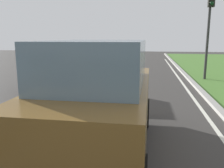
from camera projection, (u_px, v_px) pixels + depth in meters
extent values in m
plane|color=#383533|center=(106.00, 91.00, 10.41)|extent=(60.00, 60.00, 0.00)
cube|color=silver|center=(90.00, 91.00, 10.51)|extent=(0.12, 32.00, 0.01)
cube|color=silver|center=(190.00, 94.00, 9.88)|extent=(0.12, 32.00, 0.01)
cube|color=#9E9B93|center=(203.00, 93.00, 9.79)|extent=(0.24, 48.00, 0.12)
cube|color=brown|center=(100.00, 108.00, 4.79)|extent=(1.94, 4.52, 1.10)
cube|color=slate|center=(98.00, 62.00, 4.46)|extent=(1.73, 2.72, 0.80)
cylinder|color=black|center=(81.00, 110.00, 6.52)|extent=(0.23, 0.76, 0.76)
cylinder|color=black|center=(145.00, 113.00, 6.24)|extent=(0.23, 0.76, 0.76)
cube|color=black|center=(55.00, 72.00, 11.36)|extent=(1.68, 3.72, 0.80)
cube|color=slate|center=(52.00, 57.00, 10.97)|extent=(1.50, 1.92, 0.68)
cylinder|color=black|center=(51.00, 76.00, 12.77)|extent=(0.23, 0.60, 0.60)
cylinder|color=black|center=(78.00, 76.00, 12.56)|extent=(0.23, 0.60, 0.60)
cylinder|color=black|center=(28.00, 85.00, 10.32)|extent=(0.23, 0.60, 0.60)
cylinder|color=black|center=(61.00, 86.00, 10.11)|extent=(0.23, 0.60, 0.60)
cylinder|color=#2D2D2D|center=(208.00, 33.00, 12.64)|extent=(0.14, 0.14, 5.11)
sphere|color=black|center=(212.00, 3.00, 12.04)|extent=(0.20, 0.20, 0.20)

